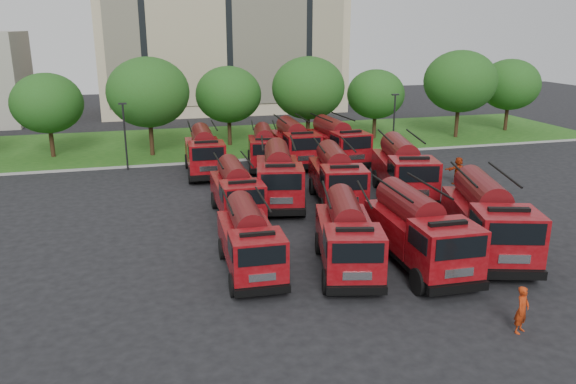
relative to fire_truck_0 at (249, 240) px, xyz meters
name	(u,v)px	position (x,y,z in m)	size (l,w,h in m)	color
ground	(324,235)	(4.60, 3.31, -1.48)	(140.00, 140.00, 0.00)	black
lawn	(237,141)	(4.60, 29.31, -1.42)	(70.00, 16.00, 0.12)	#154612
curb	(254,159)	(4.60, 21.21, -1.41)	(70.00, 0.30, 0.14)	gray
apartment_building	(220,10)	(6.60, 51.25, 11.02)	(30.00, 14.18, 25.00)	#BDAA8C
tree_1	(47,103)	(-11.40, 26.31, 3.07)	(5.71, 5.71, 6.98)	#382314
tree_2	(148,92)	(-3.40, 24.81, 3.88)	(6.72, 6.72, 8.22)	#382314
tree_3	(228,95)	(3.60, 27.31, 3.21)	(5.88, 5.88, 7.19)	#382314
tree_4	(308,88)	(10.60, 25.81, 3.74)	(6.55, 6.55, 8.01)	#382314
tree_5	(376,94)	(17.60, 26.81, 2.87)	(5.46, 5.46, 6.68)	#382314
tree_6	(460,81)	(25.60, 25.31, 4.01)	(6.89, 6.89, 8.42)	#382314
tree_7	(510,85)	(32.60, 27.31, 3.34)	(6.05, 6.05, 7.39)	#382314
lamp_post_0	(125,132)	(-5.40, 20.51, 1.42)	(0.60, 0.25, 5.11)	black
lamp_post_1	(394,120)	(16.60, 20.51, 1.42)	(0.60, 0.25, 5.11)	black
fire_truck_0	(249,240)	(0.00, 0.00, 0.00)	(2.58, 6.54, 2.94)	black
fire_truck_1	(347,236)	(4.26, -0.88, 0.10)	(3.94, 7.25, 3.14)	black
fire_truck_2	(419,231)	(7.48, -1.46, 0.22)	(2.93, 7.50, 3.37)	black
fire_truck_3	(487,218)	(11.33, -0.96, 0.31)	(4.87, 8.25, 3.56)	black
fire_truck_4	(236,190)	(0.76, 7.66, 0.05)	(2.54, 6.70, 3.03)	black
fire_truck_5	(279,176)	(3.70, 9.44, 0.27)	(4.10, 7.99, 3.47)	black
fire_truck_6	(336,176)	(7.15, 8.58, 0.21)	(3.71, 7.68, 3.35)	black
fire_truck_7	(403,169)	(11.75, 8.84, 0.33)	(4.43, 8.28, 3.59)	black
fire_truck_8	(204,152)	(0.17, 17.89, 0.19)	(2.92, 7.39, 3.32)	black
fire_truck_9	(264,148)	(4.88, 18.63, 0.07)	(3.43, 7.04, 3.07)	black
fire_truck_10	(294,143)	(7.45, 19.19, 0.22)	(2.94, 7.51, 3.38)	black
fire_truck_11	(337,142)	(10.79, 18.50, 0.26)	(3.12, 7.71, 3.45)	black
firefighter_0	(519,332)	(8.31, -7.70, -1.48)	(0.65, 0.47, 1.77)	#99290B
firefighter_1	(443,293)	(7.25, -4.21, -1.48)	(0.76, 0.42, 1.56)	black
firefighter_2	(489,267)	(10.59, -2.47, -1.48)	(1.06, 0.60, 1.81)	black
firefighter_3	(519,245)	(13.67, -0.50, -1.48)	(1.05, 0.54, 1.63)	black
firefighter_4	(340,231)	(5.67, 3.74, -1.48)	(0.77, 0.50, 1.56)	black
firefighter_5	(457,184)	(16.76, 10.43, -1.48)	(1.77, 0.76, 1.91)	#99290B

